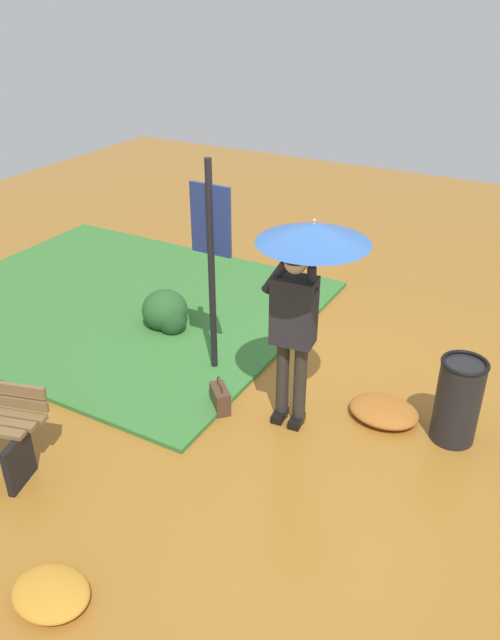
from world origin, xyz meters
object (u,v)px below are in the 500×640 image
person_with_umbrella (305,274)px  info_sign_post (211,245)px  handbag (220,398)px  trash_bin (458,400)px

person_with_umbrella → info_sign_post: (-1.18, 0.39, -0.11)m
info_sign_post → handbag: 1.50m
info_sign_post → handbag: info_sign_post is taller
handbag → info_sign_post: bearing=126.1°
person_with_umbrella → trash_bin: (1.35, 0.47, -1.13)m
person_with_umbrella → handbag: bearing=-165.1°
info_sign_post → handbag: (0.43, -0.58, -1.32)m
person_with_umbrella → info_sign_post: info_sign_post is taller
info_sign_post → trash_bin: info_sign_post is taller
handbag → trash_bin: 2.22m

